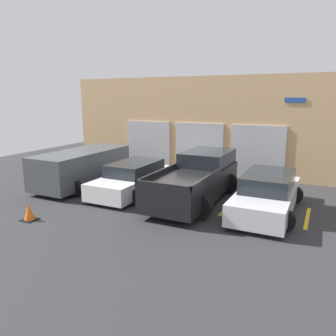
{
  "coord_description": "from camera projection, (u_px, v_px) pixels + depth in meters",
  "views": [
    {
      "loc": [
        5.75,
        -12.99,
        3.95
      ],
      "look_at": [
        0.0,
        -1.16,
        1.1
      ],
      "focal_mm": 35.0,
      "sensor_mm": 36.0,
      "label": 1
    }
  ],
  "objects": [
    {
      "name": "parking_stripe_left",
      "position": [
        108.0,
        189.0,
        14.42
      ],
      "size": [
        0.12,
        2.2,
        0.01
      ],
      "primitive_type": "cube",
      "color": "gold",
      "rests_on": "ground"
    },
    {
      "name": "parking_stripe_far_left",
      "position": [
        61.0,
        182.0,
        15.57
      ],
      "size": [
        0.12,
        2.2,
        0.01
      ],
      "primitive_type": "cube",
      "color": "gold",
      "rests_on": "ground"
    },
    {
      "name": "parking_stripe_far_right",
      "position": [
        307.0,
        218.0,
        10.94
      ],
      "size": [
        0.12,
        2.2,
        0.01
      ],
      "primitive_type": "cube",
      "color": "gold",
      "rests_on": "ground"
    },
    {
      "name": "parking_stripe_centre",
      "position": [
        163.0,
        197.0,
        13.26
      ],
      "size": [
        0.12,
        2.2,
        0.01
      ],
      "primitive_type": "cube",
      "color": "gold",
      "rests_on": "ground"
    },
    {
      "name": "sedan_side",
      "position": [
        267.0,
        194.0,
        11.41
      ],
      "size": [
        2.21,
        4.75,
        1.39
      ],
      "color": "silver",
      "rests_on": "ground"
    },
    {
      "name": "shophouse_building",
      "position": [
        205.0,
        126.0,
        17.09
      ],
      "size": [
        15.77,
        0.68,
        5.0
      ],
      "color": "tan",
      "rests_on": "ground"
    },
    {
      "name": "van_right",
      "position": [
        82.0,
        167.0,
        14.82
      ],
      "size": [
        2.38,
        4.83,
        1.6
      ],
      "color": "#474C51",
      "rests_on": "ground"
    },
    {
      "name": "traffic_cone",
      "position": [
        29.0,
        213.0,
        10.71
      ],
      "size": [
        0.47,
        0.47,
        0.55
      ],
      "color": "black",
      "rests_on": "ground"
    },
    {
      "name": "pickup_truck",
      "position": [
        197.0,
        179.0,
        12.73
      ],
      "size": [
        2.57,
        5.46,
        1.76
      ],
      "color": "black",
      "rests_on": "ground"
    },
    {
      "name": "parking_stripe_right",
      "position": [
        228.0,
        206.0,
        12.1
      ],
      "size": [
        0.12,
        2.2,
        0.01
      ],
      "primitive_type": "cube",
      "color": "gold",
      "rests_on": "ground"
    },
    {
      "name": "sedan_white",
      "position": [
        134.0,
        178.0,
        13.73
      ],
      "size": [
        2.16,
        4.52,
        1.31
      ],
      "color": "white",
      "rests_on": "ground"
    },
    {
      "name": "ground_plane",
      "position": [
        179.0,
        187.0,
        14.71
      ],
      "size": [
        28.0,
        28.0,
        0.0
      ],
      "primitive_type": "plane",
      "color": "#2D2D30"
    }
  ]
}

